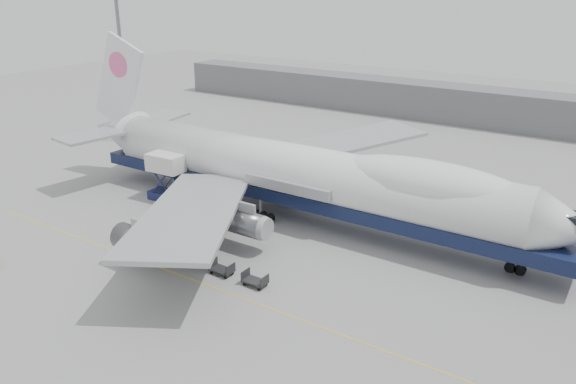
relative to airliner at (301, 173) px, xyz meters
The scene contains 12 objects.
ground 13.27m from the airliner, 93.08° to the right, with size 260.00×260.00×0.00m, color gray.
apron_line 18.87m from the airliner, 92.05° to the right, with size 60.00×0.15×0.01m, color gold.
hangar 59.01m from the airliner, 100.40° to the left, with size 110.00×8.00×7.00m, color slate.
floodlight_mast 45.14m from the airliner, 164.28° to the left, with size 2.40×2.40×25.43m.
airliner is the anchor object (origin of this frame).
catering_truck 17.94m from the airliner, 165.74° to the right, with size 5.13×3.71×6.10m.
traffic_cone 22.39m from the airliner, 121.37° to the right, with size 0.41×0.41×0.60m.
dolly_0 19.71m from the airliner, 124.99° to the right, with size 2.30×1.35×1.30m.
dolly_1 17.83m from the airliner, 114.07° to the right, with size 2.30×1.35×1.30m.
dolly_2 16.68m from the airliner, 100.96° to the right, with size 2.30×1.35×1.30m.
dolly_3 16.43m from the airliner, 86.60° to the right, with size 2.30×1.35×1.30m.
dolly_4 17.12m from the airliner, 72.64° to the right, with size 2.30×1.35×1.30m.
Camera 1 is at (33.04, -39.78, 26.47)m, focal length 35.00 mm.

